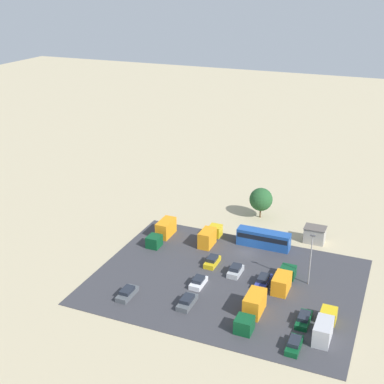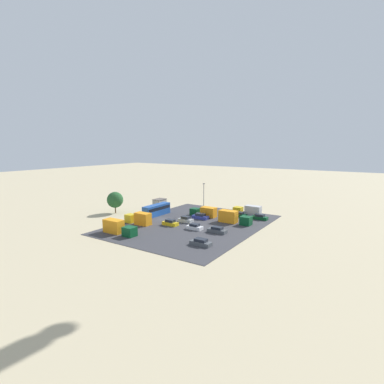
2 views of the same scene
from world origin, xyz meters
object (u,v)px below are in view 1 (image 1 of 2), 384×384
(parked_car_3, at_px, (212,261))
(parked_truck_3, at_px, (252,309))
(parked_car_0, at_px, (127,293))
(parked_car_5, at_px, (294,344))
(parked_car_1, at_px, (187,302))
(parked_truck_0, at_px, (163,232))
(parked_truck_4, at_px, (283,280))
(shed_building, at_px, (315,235))
(parked_truck_1, at_px, (325,327))
(bus, at_px, (264,238))
(parked_car_4, at_px, (198,282))
(parked_car_2, at_px, (236,271))
(parked_car_6, at_px, (263,281))
(parked_car_7, at_px, (304,319))
(parked_truck_2, at_px, (209,236))

(parked_car_3, relative_size, parked_truck_3, 0.47)
(parked_car_0, height_order, parked_car_5, parked_car_5)
(parked_car_1, distance_m, parked_truck_0, 23.64)
(parked_truck_0, height_order, parked_truck_4, parked_truck_0)
(shed_building, bearing_deg, parked_truck_1, 103.55)
(parked_car_0, xyz_separation_m, parked_truck_4, (-22.65, -12.60, 0.71))
(bus, relative_size, parked_car_3, 2.40)
(parked_car_4, distance_m, parked_truck_0, 18.61)
(parked_car_1, xyz_separation_m, parked_car_4, (0.55, -6.08, -0.01))
(bus, height_order, parked_truck_1, bus)
(parked_car_5, xyz_separation_m, parked_truck_1, (-3.30, -4.73, 0.73))
(parked_car_2, distance_m, parked_truck_4, 8.72)
(parked_car_6, bearing_deg, bus, 105.81)
(parked_car_5, distance_m, parked_truck_0, 39.22)
(parked_truck_3, bearing_deg, parked_car_7, -166.66)
(parked_car_0, relative_size, parked_truck_2, 0.59)
(parked_car_4, bearing_deg, parked_car_0, 38.89)
(parked_car_6, bearing_deg, parked_car_1, -131.78)
(parked_car_3, bearing_deg, parked_truck_0, 155.28)
(parked_car_7, bearing_deg, parked_truck_2, 140.31)
(parked_car_4, xyz_separation_m, parked_truck_4, (-13.25, -5.01, 0.70))
(parked_car_1, relative_size, parked_car_5, 1.05)
(parked_truck_2, height_order, parked_truck_4, parked_truck_2)
(parked_car_5, distance_m, parked_truck_1, 5.82)
(parked_car_5, bearing_deg, parked_car_7, 90.16)
(shed_building, xyz_separation_m, parked_car_2, (10.33, 17.62, -0.84))
(bus, relative_size, parked_car_0, 2.19)
(parked_car_7, bearing_deg, parked_car_2, 146.09)
(parked_truck_3, bearing_deg, parked_truck_4, -102.83)
(shed_building, bearing_deg, parked_truck_2, 24.21)
(parked_truck_1, distance_m, parked_truck_3, 10.94)
(parked_truck_0, bearing_deg, parked_car_5, 143.66)
(parked_car_1, bearing_deg, parked_truck_1, 2.23)
(parked_car_0, relative_size, parked_car_6, 0.98)
(parked_truck_0, relative_size, parked_truck_1, 1.09)
(shed_building, bearing_deg, parked_truck_3, 82.05)
(bus, bearing_deg, parked_truck_0, -77.42)
(parked_car_0, relative_size, parked_car_4, 1.14)
(parked_truck_4, bearing_deg, parked_truck_1, -50.05)
(parked_car_1, bearing_deg, parked_truck_4, 41.11)
(parked_car_2, xyz_separation_m, parked_car_5, (-13.95, 15.85, -0.05))
(shed_building, relative_size, parked_car_5, 0.93)
(shed_building, relative_size, parked_truck_3, 0.46)
(parked_car_1, xyz_separation_m, parked_truck_4, (-12.70, -11.09, 0.69))
(parked_car_6, bearing_deg, parked_car_2, 165.64)
(parked_car_1, xyz_separation_m, parked_car_5, (-18.00, 3.90, 0.02))
(parked_car_5, distance_m, parked_truck_2, 33.59)
(shed_building, xyz_separation_m, parked_car_1, (14.38, 29.56, -0.91))
(parked_car_1, height_order, parked_car_2, parked_car_2)
(shed_building, distance_m, parked_truck_3, 29.07)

